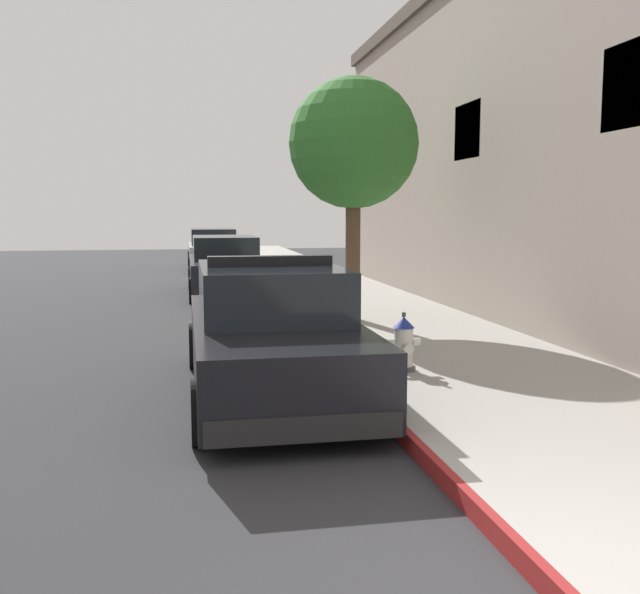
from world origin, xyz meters
TOP-DOWN VIEW (x-y plane):
  - ground_plane at (-4.24, 10.00)m, footprint 30.31×60.00m
  - sidewalk_pavement at (1.76, 10.00)m, footprint 3.52×60.00m
  - curb_painted_edge at (-0.04, 10.00)m, footprint 0.08×60.00m
  - storefront_building at (6.34, 10.59)m, footprint 5.88×19.30m
  - police_cruiser at (-1.06, 5.31)m, footprint 1.94×4.84m
  - parked_car_silver_ahead at (-1.02, 15.95)m, footprint 1.94×4.84m
  - parked_car_dark_far at (-1.00, 24.66)m, footprint 1.94×4.84m
  - fire_hydrant at (0.69, 5.59)m, footprint 0.44×0.40m
  - street_tree at (1.06, 9.99)m, footprint 2.42×2.42m

SIDE VIEW (x-z plane):
  - ground_plane at x=-4.24m, z-range -0.20..0.00m
  - sidewalk_pavement at x=1.76m, z-range 0.00..0.16m
  - curb_painted_edge at x=-0.04m, z-range 0.00..0.16m
  - fire_hydrant at x=0.69m, z-range 0.13..0.89m
  - parked_car_silver_ahead at x=-1.02m, z-range -0.04..1.52m
  - parked_car_dark_far at x=-1.00m, z-range -0.04..1.52m
  - police_cruiser at x=-1.06m, z-range -0.10..1.58m
  - street_tree at x=1.06m, z-range 1.18..5.69m
  - storefront_building at x=6.34m, z-range 0.01..7.29m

